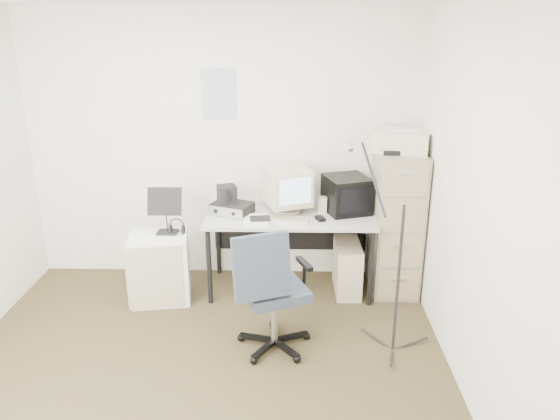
{
  "coord_description": "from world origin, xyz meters",
  "views": [
    {
      "loc": [
        0.65,
        -3.12,
        2.4
      ],
      "look_at": [
        0.55,
        0.95,
        0.95
      ],
      "focal_mm": 35.0,
      "sensor_mm": 36.0,
      "label": 1
    }
  ],
  "objects_px": {
    "desk": "(290,252)",
    "side_cart": "(160,267)",
    "office_chair": "(274,288)",
    "filing_cabinet": "(396,223)"
  },
  "relations": [
    {
      "from": "filing_cabinet",
      "to": "desk",
      "type": "relative_size",
      "value": 0.87
    },
    {
      "from": "desk",
      "to": "office_chair",
      "type": "height_order",
      "value": "office_chair"
    },
    {
      "from": "office_chair",
      "to": "side_cart",
      "type": "relative_size",
      "value": 1.62
    },
    {
      "from": "desk",
      "to": "filing_cabinet",
      "type": "bearing_deg",
      "value": 1.81
    },
    {
      "from": "desk",
      "to": "office_chair",
      "type": "xyz_separation_m",
      "value": [
        -0.11,
        -0.97,
        0.13
      ]
    },
    {
      "from": "filing_cabinet",
      "to": "side_cart",
      "type": "xyz_separation_m",
      "value": [
        -2.09,
        -0.27,
        -0.34
      ]
    },
    {
      "from": "desk",
      "to": "side_cart",
      "type": "bearing_deg",
      "value": -168.32
    },
    {
      "from": "filing_cabinet",
      "to": "desk",
      "type": "bearing_deg",
      "value": -178.19
    },
    {
      "from": "filing_cabinet",
      "to": "side_cart",
      "type": "bearing_deg",
      "value": -172.75
    },
    {
      "from": "office_chair",
      "to": "side_cart",
      "type": "distance_m",
      "value": 1.28
    }
  ]
}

